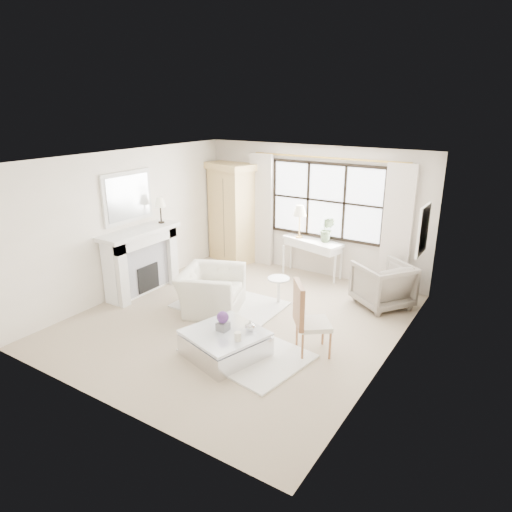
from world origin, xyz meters
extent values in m
plane|color=tan|center=(0.00, 0.00, 0.00)|extent=(5.50, 5.50, 0.00)
plane|color=white|center=(0.00, 0.00, 2.70)|extent=(5.50, 5.50, 0.00)
plane|color=beige|center=(0.00, 2.75, 1.35)|extent=(5.00, 0.00, 5.00)
plane|color=beige|center=(0.00, -2.75, 1.35)|extent=(5.00, 0.00, 5.00)
plane|color=white|center=(-2.50, 0.00, 1.35)|extent=(0.00, 5.50, 5.50)
plane|color=beige|center=(2.50, 0.00, 1.35)|extent=(0.00, 5.50, 5.50)
cube|color=silver|center=(0.30, 2.73, 1.60)|extent=(2.40, 0.02, 1.50)
cylinder|color=#BA9340|center=(0.30, 2.67, 2.47)|extent=(3.30, 0.04, 0.04)
cube|color=beige|center=(-1.20, 2.65, 1.24)|extent=(0.55, 0.10, 2.47)
cube|color=beige|center=(1.80, 2.65, 1.24)|extent=(0.55, 0.10, 2.47)
cube|color=white|center=(-2.29, 0.00, 0.59)|extent=(0.34, 1.50, 1.18)
cube|color=#B4B4BC|center=(-2.12, 0.00, 0.53)|extent=(0.03, 1.22, 0.97)
cube|color=black|center=(-2.11, 0.00, 0.32)|extent=(0.06, 0.52, 0.50)
cube|color=white|center=(-2.25, 0.00, 1.22)|extent=(0.58, 1.66, 0.08)
cube|color=silver|center=(-2.47, 0.00, 1.84)|extent=(0.05, 1.15, 0.95)
cube|color=silver|center=(-2.44, 0.00, 1.84)|extent=(0.02, 1.00, 0.80)
cube|color=white|center=(2.47, 1.70, 1.55)|extent=(0.04, 0.62, 0.82)
cube|color=#B8A48E|center=(2.45, 1.70, 1.55)|extent=(0.01, 0.52, 0.72)
cylinder|color=black|center=(-2.22, 0.57, 1.27)|extent=(0.12, 0.12, 0.03)
cylinder|color=black|center=(-2.22, 0.57, 1.44)|extent=(0.03, 0.03, 0.30)
cone|color=#F0E4C4|center=(-2.22, 0.57, 1.68)|extent=(0.22, 0.22, 0.18)
cube|color=tan|center=(-1.89, 2.49, 1.05)|extent=(1.13, 0.85, 2.10)
cube|color=tan|center=(-1.89, 2.49, 2.17)|extent=(1.27, 0.98, 0.14)
cube|color=white|center=(0.13, 2.53, 0.68)|extent=(1.30, 0.71, 0.14)
cube|color=white|center=(0.13, 2.53, 0.77)|extent=(1.37, 0.76, 0.06)
cylinder|color=#BF8F42|center=(-0.18, 2.52, 0.82)|extent=(0.14, 0.14, 0.03)
cylinder|color=#BF8F42|center=(-0.18, 2.52, 1.06)|extent=(0.02, 0.02, 0.46)
cone|color=beige|center=(-0.18, 2.52, 1.38)|extent=(0.28, 0.28, 0.22)
imported|color=#536946|center=(0.44, 2.53, 1.06)|extent=(0.32, 0.28, 0.53)
cylinder|color=white|center=(0.24, 0.93, 0.01)|extent=(0.26, 0.26, 0.03)
cylinder|color=white|center=(0.24, 0.93, 0.25)|extent=(0.06, 0.06, 0.44)
cylinder|color=white|center=(0.24, 0.93, 0.49)|extent=(0.40, 0.40, 0.03)
cube|color=silver|center=(-0.45, 0.38, 0.02)|extent=(1.86, 1.33, 0.03)
cube|color=white|center=(0.73, -0.85, 0.02)|extent=(1.87, 1.52, 0.03)
imported|color=beige|center=(-0.63, 0.07, 0.37)|extent=(1.34, 1.42, 0.74)
imported|color=gray|center=(1.86, 1.87, 0.41)|extent=(1.23, 1.23, 0.81)
cube|color=beige|center=(1.52, -0.29, 0.46)|extent=(0.66, 0.66, 0.07)
cube|color=#A46E45|center=(1.34, -0.43, 0.78)|extent=(0.34, 0.41, 0.60)
cube|color=silver|center=(0.48, -1.05, 0.16)|extent=(1.24, 1.24, 0.32)
cube|color=silver|center=(0.48, -1.05, 0.36)|extent=(1.24, 1.24, 0.04)
cube|color=slate|center=(0.43, -1.02, 0.44)|extent=(0.16, 0.16, 0.12)
sphere|color=#542C70|center=(0.43, -1.02, 0.59)|extent=(0.17, 0.17, 0.17)
cylinder|color=silver|center=(0.78, -1.15, 0.44)|extent=(0.10, 0.10, 0.12)
imported|color=silver|center=(0.77, -0.82, 0.46)|extent=(0.19, 0.19, 0.16)
camera|label=1|loc=(4.00, -5.74, 3.51)|focal=32.00mm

